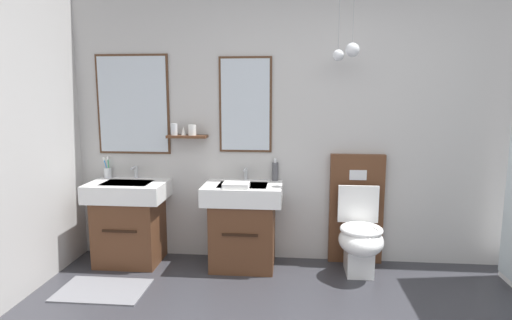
{
  "coord_description": "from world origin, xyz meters",
  "views": [
    {
      "loc": [
        -0.36,
        -1.78,
        1.53
      ],
      "look_at": [
        -0.67,
        1.62,
        0.99
      ],
      "focal_mm": 29.46,
      "sensor_mm": 36.0,
      "label": 1
    }
  ],
  "objects_px": {
    "toilet": "(358,228)",
    "soap_dispenser": "(275,171)",
    "folded_hand_towel": "(236,185)",
    "toothbrush_cup": "(108,172)",
    "vanity_sink_left": "(130,219)",
    "vanity_sink_right": "(243,223)"
  },
  "relations": [
    {
      "from": "toilet",
      "to": "soap_dispenser",
      "type": "height_order",
      "value": "toilet"
    },
    {
      "from": "toilet",
      "to": "folded_hand_towel",
      "type": "height_order",
      "value": "toilet"
    },
    {
      "from": "toothbrush_cup",
      "to": "soap_dispenser",
      "type": "distance_m",
      "value": 1.58
    },
    {
      "from": "vanity_sink_left",
      "to": "toilet",
      "type": "distance_m",
      "value": 2.05
    },
    {
      "from": "folded_hand_towel",
      "to": "toothbrush_cup",
      "type": "bearing_deg",
      "value": 165.88
    },
    {
      "from": "vanity_sink_left",
      "to": "vanity_sink_right",
      "type": "relative_size",
      "value": 1.0
    },
    {
      "from": "vanity_sink_right",
      "to": "toilet",
      "type": "height_order",
      "value": "toilet"
    },
    {
      "from": "vanity_sink_left",
      "to": "soap_dispenser",
      "type": "bearing_deg",
      "value": 7.79
    },
    {
      "from": "vanity_sink_right",
      "to": "soap_dispenser",
      "type": "height_order",
      "value": "soap_dispenser"
    },
    {
      "from": "vanity_sink_right",
      "to": "toilet",
      "type": "distance_m",
      "value": 1.01
    },
    {
      "from": "toothbrush_cup",
      "to": "folded_hand_towel",
      "type": "relative_size",
      "value": 0.94
    },
    {
      "from": "toothbrush_cup",
      "to": "folded_hand_towel",
      "type": "bearing_deg",
      "value": -14.12
    },
    {
      "from": "toilet",
      "to": "folded_hand_towel",
      "type": "xyz_separation_m",
      "value": [
        -1.05,
        -0.16,
        0.39
      ]
    },
    {
      "from": "toothbrush_cup",
      "to": "folded_hand_towel",
      "type": "distance_m",
      "value": 1.3
    },
    {
      "from": "vanity_sink_left",
      "to": "toothbrush_cup",
      "type": "xyz_separation_m",
      "value": [
        -0.26,
        0.17,
        0.4
      ]
    },
    {
      "from": "folded_hand_towel",
      "to": "toilet",
      "type": "bearing_deg",
      "value": 8.54
    },
    {
      "from": "vanity_sink_left",
      "to": "folded_hand_towel",
      "type": "bearing_deg",
      "value": -8.44
    },
    {
      "from": "vanity_sink_right",
      "to": "folded_hand_towel",
      "type": "xyz_separation_m",
      "value": [
        -0.04,
        -0.15,
        0.37
      ]
    },
    {
      "from": "toothbrush_cup",
      "to": "folded_hand_towel",
      "type": "xyz_separation_m",
      "value": [
        1.26,
        -0.32,
        -0.03
      ]
    },
    {
      "from": "soap_dispenser",
      "to": "vanity_sink_right",
      "type": "bearing_deg",
      "value": -146.57
    },
    {
      "from": "soap_dispenser",
      "to": "folded_hand_towel",
      "type": "distance_m",
      "value": 0.46
    },
    {
      "from": "vanity_sink_right",
      "to": "toothbrush_cup",
      "type": "distance_m",
      "value": 1.38
    }
  ]
}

